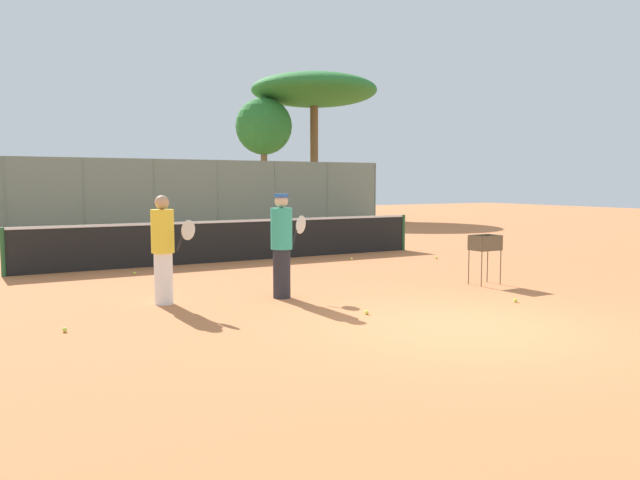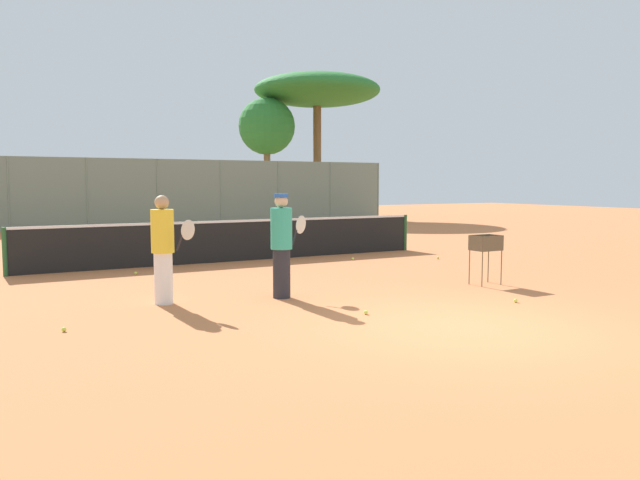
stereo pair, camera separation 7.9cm
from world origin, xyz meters
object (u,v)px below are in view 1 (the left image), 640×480
tennis_net (236,240)px  player_white_outfit (163,249)px  player_red_cap (282,244)px  parked_car (219,207)px  ball_cart (484,247)px

tennis_net → player_white_outfit: (-3.21, -4.76, 0.38)m
player_red_cap → parked_car: size_ratio=0.44×
player_white_outfit → player_red_cap: bearing=45.6°
player_red_cap → parked_car: player_red_cap is taller
player_red_cap → ball_cart: size_ratio=1.86×
ball_cart → tennis_net: bearing=116.4°
ball_cart → player_white_outfit: bearing=169.5°
tennis_net → ball_cart: (2.92, -5.90, 0.20)m
player_white_outfit → ball_cart: bearing=48.4°
player_white_outfit → ball_cart: (6.13, -1.13, -0.18)m
ball_cart → parked_car: size_ratio=0.24×
player_white_outfit → player_red_cap: player_red_cap is taller
parked_car → player_white_outfit: bearing=-112.5°
player_white_outfit → ball_cart: player_white_outfit is taller
player_white_outfit → ball_cart: size_ratio=1.84×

